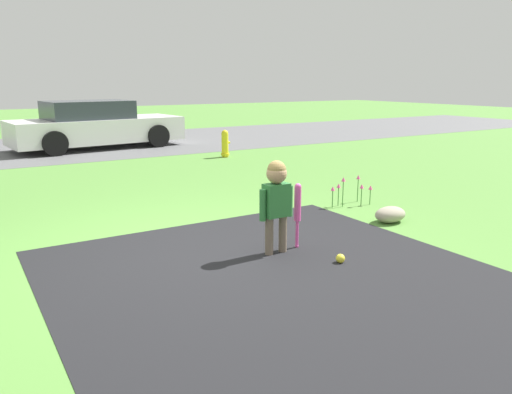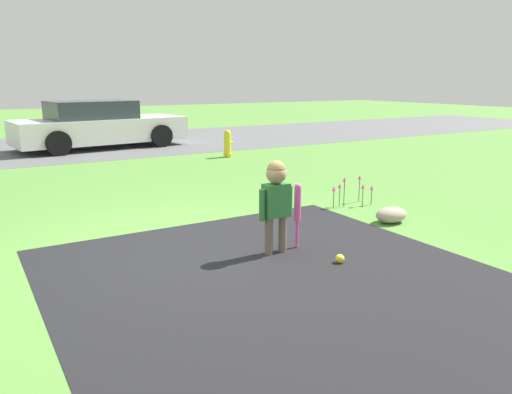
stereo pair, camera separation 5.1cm
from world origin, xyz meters
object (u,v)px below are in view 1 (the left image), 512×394
sports_ball (340,258)px  fire_hydrant (225,144)px  child (276,194)px  baseball_bat (298,206)px  parked_car (95,126)px

sports_ball → fire_hydrant: 7.16m
child → fire_hydrant: bearing=65.5°
child → baseball_bat: bearing=4.9°
fire_hydrant → parked_car: 3.88m
fire_hydrant → parked_car: bearing=124.2°
sports_ball → fire_hydrant: (2.31, 6.78, 0.27)m
child → fire_hydrant: 6.77m
fire_hydrant → parked_car: parked_car is taller
baseball_bat → child: bearing=-174.1°
child → fire_hydrant: (2.70, 6.20, -0.33)m
fire_hydrant → child: bearing=-113.5°
sports_ball → fire_hydrant: fire_hydrant is taller
baseball_bat → parked_car: (0.23, 9.38, 0.13)m
baseball_bat → sports_ball: (0.10, -0.60, -0.42)m
sports_ball → fire_hydrant: bearing=71.2°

